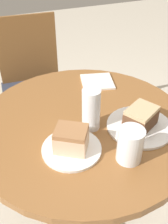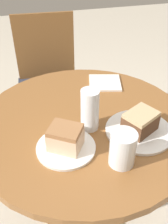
{
  "view_description": "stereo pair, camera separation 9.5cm",
  "coord_description": "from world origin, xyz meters",
  "views": [
    {
      "loc": [
        -0.28,
        -0.7,
        1.38
      ],
      "look_at": [
        0.0,
        0.0,
        0.81
      ],
      "focal_mm": 42.0,
      "sensor_mm": 36.0,
      "label": 1
    },
    {
      "loc": [
        -0.19,
        -0.73,
        1.38
      ],
      "look_at": [
        0.0,
        0.0,
        0.81
      ],
      "focal_mm": 42.0,
      "sensor_mm": 36.0,
      "label": 2
    }
  ],
  "objects": [
    {
      "name": "glass_lemonade",
      "position": [
        0.01,
        -0.04,
        0.84
      ],
      "size": [
        0.06,
        0.06,
        0.16
      ],
      "color": "silver",
      "rests_on": "table"
    },
    {
      "name": "table",
      "position": [
        0.0,
        0.0,
        0.58
      ],
      "size": [
        0.81,
        0.81,
        0.77
      ],
      "color": "brown",
      "rests_on": "ground_plane"
    },
    {
      "name": "napkin_stack",
      "position": [
        0.16,
        0.24,
        0.77
      ],
      "size": [
        0.17,
        0.17,
        0.01
      ],
      "rotation": [
        0.0,
        0.0,
        -0.26
      ],
      "color": "silver",
      "rests_on": "table"
    },
    {
      "name": "cake_slice_near",
      "position": [
        0.17,
        -0.11,
        0.81
      ],
      "size": [
        0.14,
        0.13,
        0.07
      ],
      "rotation": [
        0.0,
        0.0,
        5.21
      ],
      "color": "brown",
      "rests_on": "plate_near"
    },
    {
      "name": "plate_far",
      "position": [
        -0.09,
        -0.13,
        0.77
      ],
      "size": [
        0.19,
        0.19,
        0.01
      ],
      "color": "white",
      "rests_on": "table"
    },
    {
      "name": "glass_water",
      "position": [
        0.06,
        -0.23,
        0.82
      ],
      "size": [
        0.08,
        0.08,
        0.12
      ],
      "color": "silver",
      "rests_on": "table"
    },
    {
      "name": "cake_slice_far",
      "position": [
        -0.09,
        -0.13,
        0.81
      ],
      "size": [
        0.13,
        0.12,
        0.08
      ],
      "rotation": [
        0.0,
        0.0,
        1.0
      ],
      "color": "beige",
      "rests_on": "plate_far"
    },
    {
      "name": "chair",
      "position": [
        -0.03,
        0.82,
        0.46
      ],
      "size": [
        0.45,
        0.47,
        0.89
      ],
      "rotation": [
        0.0,
        0.0,
        -0.07
      ],
      "color": "brown",
      "rests_on": "ground_plane"
    },
    {
      "name": "plate_near",
      "position": [
        0.17,
        -0.11,
        0.77
      ],
      "size": [
        0.24,
        0.24,
        0.01
      ],
      "color": "white",
      "rests_on": "table"
    }
  ]
}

